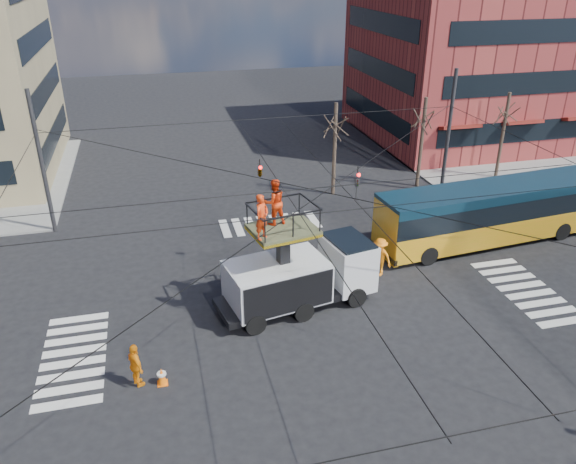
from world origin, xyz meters
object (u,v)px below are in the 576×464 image
at_px(city_bus, 492,212).
at_px(worker_ground, 136,366).
at_px(utility_truck, 300,265).
at_px(traffic_cone, 162,376).
at_px(flagger, 380,257).

height_order(city_bus, worker_ground, city_bus).
height_order(utility_truck, traffic_cone, utility_truck).
bearing_deg(flagger, city_bus, 68.74).
relative_size(city_bus, worker_ground, 7.52).
relative_size(city_bus, traffic_cone, 19.19).
xyz_separation_m(traffic_cone, worker_ground, (-0.85, 0.15, 0.53)).
distance_m(traffic_cone, worker_ground, 1.01).
relative_size(utility_truck, flagger, 3.74).
distance_m(worker_ground, flagger, 12.61).
relative_size(traffic_cone, flagger, 0.35).
bearing_deg(worker_ground, flagger, -90.03).
bearing_deg(flagger, traffic_cone, -99.42).
relative_size(traffic_cone, worker_ground, 0.39).
bearing_deg(utility_truck, worker_ground, -163.35).
xyz_separation_m(utility_truck, city_bus, (11.61, 3.53, -0.26)).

